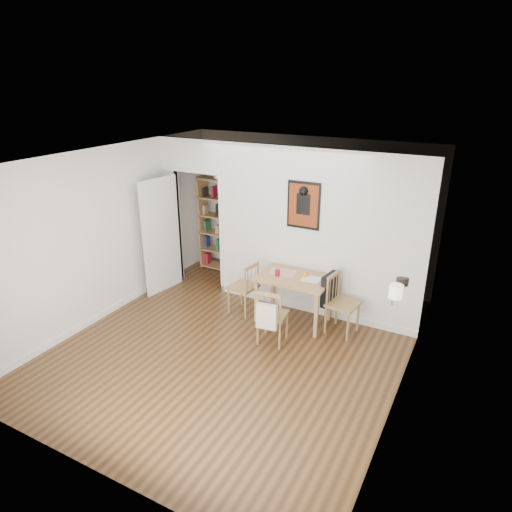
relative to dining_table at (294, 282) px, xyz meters
The scene contains 15 objects.
ground 1.24m from the dining_table, 114.88° to the right, with size 5.20×5.20×0.00m, color brown.
room_shell 0.83m from the dining_table, 131.50° to the left, with size 5.20×5.20×5.20m.
dining_table is the anchor object (origin of this frame).
chair_left 0.86m from the dining_table, behind, with size 0.49×0.49×0.86m.
chair_right 0.77m from the dining_table, ahead, with size 0.57×0.51×0.91m.
chair_front 0.72m from the dining_table, 91.68° to the right, with size 0.47×0.51×0.84m.
bookshelf 2.45m from the dining_table, 149.49° to the left, with size 0.76×0.31×1.81m.
fireplace 1.86m from the dining_table, 22.34° to the right, with size 0.45×1.25×1.16m.
red_glass 0.29m from the dining_table, 164.18° to the right, with size 0.08×0.08×0.10m, color maroon.
orange_fruit 0.21m from the dining_table, 29.33° to the left, with size 0.08×0.08×0.08m, color orange.
placemat 0.25m from the dining_table, 163.18° to the left, with size 0.39×0.29×0.00m, color beige.
notebook 0.28m from the dining_table, ahead, with size 0.28×0.21×0.01m, color silver.
mantel_lamp 2.06m from the dining_table, 31.74° to the right, with size 0.15×0.15×0.24m.
ceramic_jar_a 1.80m from the dining_table, 18.75° to the right, with size 0.11×0.11×0.13m, color black.
ceramic_jar_b 1.81m from the dining_table, 15.41° to the right, with size 0.08×0.08×0.10m, color black.
Camera 1 is at (2.86, -4.81, 3.54)m, focal length 32.00 mm.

